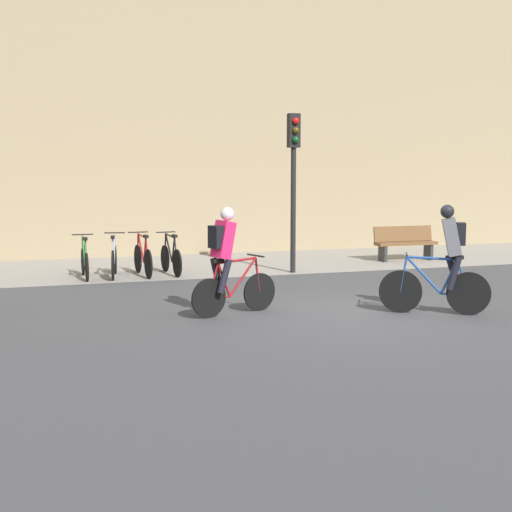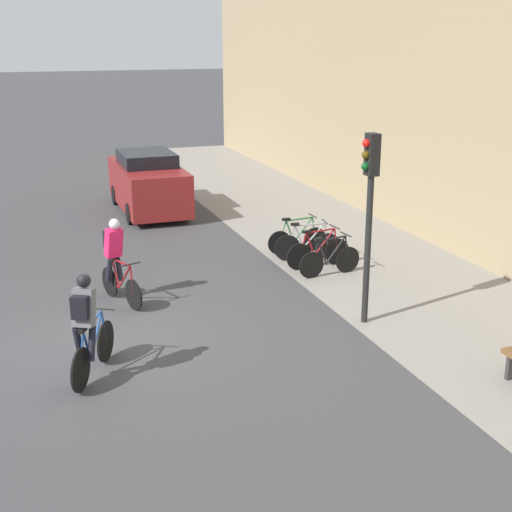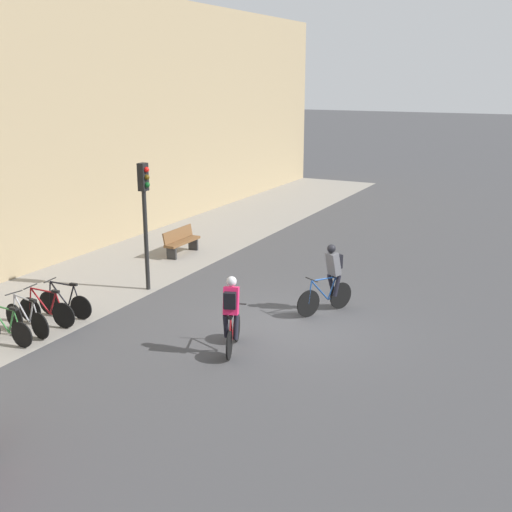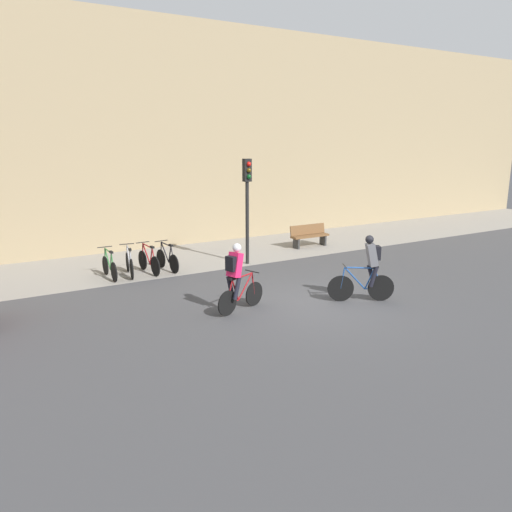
% 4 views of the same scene
% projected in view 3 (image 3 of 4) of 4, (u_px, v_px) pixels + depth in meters
% --- Properties ---
extents(ground, '(200.00, 200.00, 0.00)m').
position_uv_depth(ground, '(293.00, 324.00, 15.76)').
color(ground, '#3D3D3F').
extents(kerb_strip, '(44.00, 4.50, 0.01)m').
position_uv_depth(kerb_strip, '(81.00, 285.00, 18.70)').
color(kerb_strip, gray).
rests_on(kerb_strip, ground).
extents(building_facade, '(44.00, 0.60, 8.82)m').
position_uv_depth(building_facade, '(3.00, 129.00, 18.62)').
color(building_facade, '#9E8966').
rests_on(building_facade, ground).
extents(cyclist_pink, '(1.57, 0.65, 1.76)m').
position_uv_depth(cyclist_pink, '(232.00, 313.00, 13.88)').
color(cyclist_pink, black).
rests_on(cyclist_pink, ground).
extents(cyclist_grey, '(1.59, 0.89, 1.79)m').
position_uv_depth(cyclist_grey, '(331.00, 276.00, 16.39)').
color(cyclist_grey, black).
rests_on(cyclist_grey, ground).
extents(parked_bike_0, '(0.46, 1.58, 0.94)m').
position_uv_depth(parked_bike_0, '(6.00, 328.00, 14.52)').
color(parked_bike_0, black).
rests_on(parked_bike_0, ground).
extents(parked_bike_1, '(0.46, 1.63, 0.96)m').
position_uv_depth(parked_bike_1, '(27.00, 318.00, 15.06)').
color(parked_bike_1, black).
rests_on(parked_bike_1, ground).
extents(parked_bike_2, '(0.46, 1.66, 0.96)m').
position_uv_depth(parked_bike_2, '(47.00, 310.00, 15.61)').
color(parked_bike_2, black).
rests_on(parked_bike_2, ground).
extents(parked_bike_3, '(0.46, 1.57, 0.94)m').
position_uv_depth(parked_bike_3, '(65.00, 303.00, 16.15)').
color(parked_bike_3, black).
rests_on(parked_bike_3, ground).
extents(traffic_light_pole, '(0.26, 0.30, 3.61)m').
position_uv_depth(traffic_light_pole, '(145.00, 203.00, 17.68)').
color(traffic_light_pole, black).
rests_on(traffic_light_pole, ground).
extents(bench, '(1.68, 0.44, 0.89)m').
position_uv_depth(bench, '(181.00, 241.00, 21.86)').
color(bench, brown).
rests_on(bench, ground).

